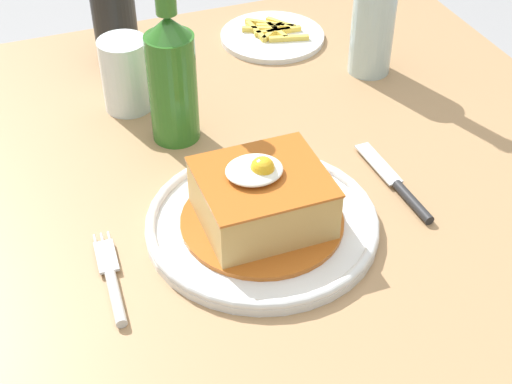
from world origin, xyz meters
TOP-DOWN VIEW (x-y plane):
  - dining_table at (0.00, 0.00)m, footprint 1.11×0.89m
  - main_plate at (0.04, -0.12)m, footprint 0.27×0.27m
  - sandwich_meal at (0.04, -0.12)m, footprint 0.19×0.19m
  - fork at (-0.14, -0.15)m, footprint 0.02×0.14m
  - knife at (0.23, -0.12)m, footprint 0.02×0.17m
  - soda_can at (-0.03, 0.32)m, footprint 0.07×0.07m
  - beer_bottle_clear at (0.32, 0.16)m, footprint 0.06×0.06m
  - beer_bottle_green at (0.00, 0.09)m, footprint 0.06×0.06m
  - drinking_glass at (-0.04, 0.19)m, footprint 0.07×0.07m
  - side_plate_fries at (0.22, 0.30)m, footprint 0.17×0.17m

SIDE VIEW (x-z plane):
  - dining_table at x=0.00m, z-range 0.25..0.97m
  - side_plate_fries at x=0.22m, z-range 0.72..0.74m
  - fork at x=-0.14m, z-range 0.72..0.73m
  - knife at x=0.23m, z-range 0.72..0.73m
  - main_plate at x=0.04m, z-range 0.72..0.74m
  - sandwich_meal at x=0.04m, z-range 0.72..0.81m
  - drinking_glass at x=-0.04m, z-range 0.71..0.82m
  - soda_can at x=-0.03m, z-range 0.72..0.84m
  - beer_bottle_clear at x=0.32m, z-range 0.69..0.95m
  - beer_bottle_green at x=0.00m, z-range 0.69..0.95m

